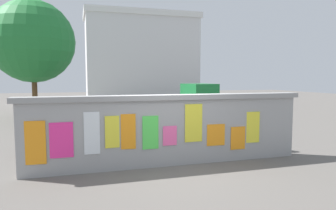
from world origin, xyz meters
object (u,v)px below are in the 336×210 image
object	(u,v)px
bicycle_far	(165,135)
person_bystander	(246,116)
auto_rickshaw_truck	(180,105)
tree_roadside	(33,42)
motorcycle	(58,135)
bicycle_near	(61,125)
person_walking	(215,114)

from	to	relation	value
bicycle_far	person_bystander	world-z (taller)	person_bystander
auto_rickshaw_truck	tree_roadside	size ratio (longest dim) A/B	0.63
motorcycle	tree_roadside	distance (m)	8.42
bicycle_near	bicycle_far	size ratio (longest dim) A/B	1.00
person_bystander	tree_roadside	distance (m)	11.61
auto_rickshaw_truck	bicycle_far	world-z (taller)	auto_rickshaw_truck
person_walking	bicycle_near	bearing A→B (deg)	146.65
tree_roadside	auto_rickshaw_truck	bearing A→B (deg)	-32.09
auto_rickshaw_truck	bicycle_far	distance (m)	4.24
tree_roadside	person_walking	bearing A→B (deg)	-52.03
auto_rickshaw_truck	bicycle_far	size ratio (longest dim) A/B	2.23
bicycle_near	auto_rickshaw_truck	bearing A→B (deg)	9.47
bicycle_far	person_walking	xyz separation A→B (m)	(1.60, -0.18, 0.62)
motorcycle	bicycle_far	distance (m)	3.15
person_walking	person_bystander	world-z (taller)	same
bicycle_near	bicycle_far	bearing A→B (deg)	-42.99
bicycle_near	person_walking	xyz separation A→B (m)	(4.79, -3.15, 0.62)
person_walking	tree_roadside	distance (m)	10.60
tree_roadside	bicycle_far	bearing A→B (deg)	-59.26
motorcycle	auto_rickshaw_truck	bearing A→B (deg)	35.20
bicycle_far	tree_roadside	size ratio (longest dim) A/B	0.28
bicycle_far	bicycle_near	bearing A→B (deg)	137.01
motorcycle	person_bystander	xyz separation A→B (m)	(5.36, -1.35, 0.52)
motorcycle	bicycle_far	world-z (taller)	bicycle_far
bicycle_near	tree_roadside	size ratio (longest dim) A/B	0.28
auto_rickshaw_truck	motorcycle	bearing A→B (deg)	-144.80
person_bystander	tree_roadside	bearing A→B (deg)	127.92
motorcycle	person_bystander	distance (m)	5.56
person_walking	person_bystander	size ratio (longest dim) A/B	1.00
bicycle_far	tree_roadside	world-z (taller)	tree_roadside
motorcycle	person_walking	size ratio (longest dim) A/B	1.17
motorcycle	person_bystander	size ratio (longest dim) A/B	1.17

